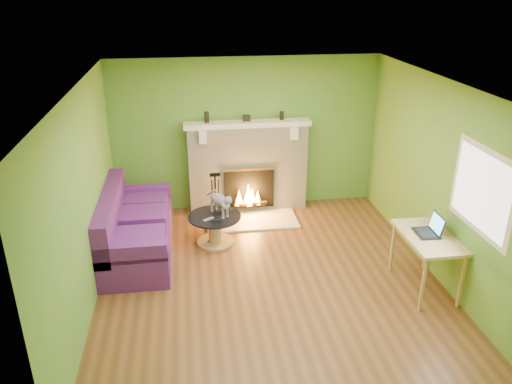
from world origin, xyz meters
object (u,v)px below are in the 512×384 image
(desk, at_px, (428,242))
(cat, at_px, (219,203))
(sofa, at_px, (133,230))
(coffee_table, at_px, (215,227))

(desk, relative_size, cat, 1.68)
(desk, bearing_deg, sofa, 158.82)
(coffee_table, relative_size, cat, 1.31)
(sofa, distance_m, coffee_table, 1.21)
(coffee_table, bearing_deg, cat, 32.01)
(coffee_table, bearing_deg, desk, -31.49)
(coffee_table, bearing_deg, sofa, -174.30)
(desk, bearing_deg, coffee_table, 148.51)
(coffee_table, distance_m, desk, 3.08)
(desk, height_order, cat, cat)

